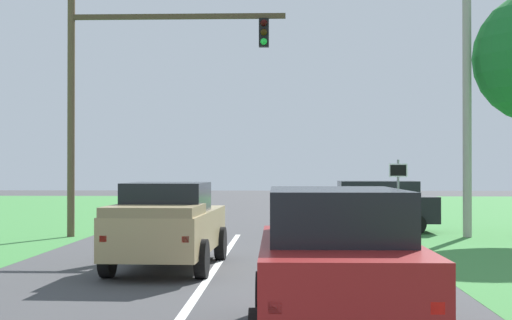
{
  "coord_description": "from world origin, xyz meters",
  "views": [
    {
      "loc": [
        1.54,
        -4.07,
        2.24
      ],
      "look_at": [
        0.66,
        19.95,
        2.48
      ],
      "focal_mm": 54.3,
      "sensor_mm": 36.0,
      "label": 1
    }
  ],
  "objects_px": {
    "crossing_suv_far": "(373,205)",
    "traffic_light": "(126,80)",
    "red_suv_near": "(336,262)",
    "pickup_truck_lead": "(168,225)",
    "utility_pole_right": "(467,110)",
    "keep_moving_sign": "(398,187)"
  },
  "relations": [
    {
      "from": "utility_pole_right",
      "to": "red_suv_near",
      "type": "bearing_deg",
      "value": -108.98
    },
    {
      "from": "red_suv_near",
      "to": "pickup_truck_lead",
      "type": "distance_m",
      "value": 7.84
    },
    {
      "from": "utility_pole_right",
      "to": "pickup_truck_lead",
      "type": "bearing_deg",
      "value": -136.43
    },
    {
      "from": "red_suv_near",
      "to": "pickup_truck_lead",
      "type": "height_order",
      "value": "red_suv_near"
    },
    {
      "from": "traffic_light",
      "to": "utility_pole_right",
      "type": "bearing_deg",
      "value": 1.34
    },
    {
      "from": "red_suv_near",
      "to": "traffic_light",
      "type": "xyz_separation_m",
      "value": [
        -5.79,
        14.94,
        4.05
      ]
    },
    {
      "from": "red_suv_near",
      "to": "traffic_light",
      "type": "bearing_deg",
      "value": 111.17
    },
    {
      "from": "pickup_truck_lead",
      "to": "keep_moving_sign",
      "type": "bearing_deg",
      "value": 53.26
    },
    {
      "from": "traffic_light",
      "to": "crossing_suv_far",
      "type": "bearing_deg",
      "value": 14.68
    },
    {
      "from": "pickup_truck_lead",
      "to": "traffic_light",
      "type": "bearing_deg",
      "value": 108.07
    },
    {
      "from": "crossing_suv_far",
      "to": "utility_pole_right",
      "type": "xyz_separation_m",
      "value": [
        2.82,
        -1.89,
        3.18
      ]
    },
    {
      "from": "crossing_suv_far",
      "to": "utility_pole_right",
      "type": "height_order",
      "value": "utility_pole_right"
    },
    {
      "from": "traffic_light",
      "to": "pickup_truck_lead",
      "type": "bearing_deg",
      "value": -71.93
    },
    {
      "from": "red_suv_near",
      "to": "keep_moving_sign",
      "type": "relative_size",
      "value": 1.91
    },
    {
      "from": "red_suv_near",
      "to": "utility_pole_right",
      "type": "xyz_separation_m",
      "value": [
        5.23,
        15.2,
        3.09
      ]
    },
    {
      "from": "crossing_suv_far",
      "to": "traffic_light",
      "type": "bearing_deg",
      "value": -165.32
    },
    {
      "from": "keep_moving_sign",
      "to": "utility_pole_right",
      "type": "distance_m",
      "value": 3.33
    },
    {
      "from": "traffic_light",
      "to": "keep_moving_sign",
      "type": "bearing_deg",
      "value": 4.27
    },
    {
      "from": "utility_pole_right",
      "to": "traffic_light",
      "type": "bearing_deg",
      "value": -178.66
    },
    {
      "from": "pickup_truck_lead",
      "to": "crossing_suv_far",
      "type": "bearing_deg",
      "value": 60.39
    },
    {
      "from": "red_suv_near",
      "to": "crossing_suv_far",
      "type": "xyz_separation_m",
      "value": [
        2.41,
        17.09,
        -0.09
      ]
    },
    {
      "from": "red_suv_near",
      "to": "crossing_suv_far",
      "type": "relative_size",
      "value": 1.07
    }
  ]
}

